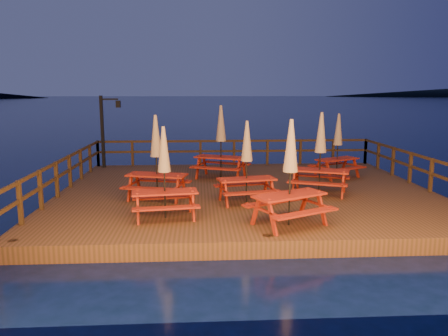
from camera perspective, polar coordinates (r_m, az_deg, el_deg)
The scene contains 12 objects.
ground at distance 14.46m, azimuth 2.87°, elevation -4.38°, with size 500.00×500.00×0.00m, color black.
deck at distance 14.41m, azimuth 2.88°, elevation -3.61°, with size 12.00×10.00×0.40m, color #422C15.
deck_piles at distance 14.54m, azimuth 2.86°, elevation -5.52°, with size 11.44×9.44×1.40m.
railing at distance 15.95m, azimuth 2.22°, elevation 1.27°, with size 11.80×9.75×1.10m.
lamp_post at distance 18.91m, azimuth -15.16°, elevation 5.47°, with size 0.85×0.18×3.00m.
picnic_table_0 at distance 12.51m, azimuth 2.99°, elevation 0.97°, with size 1.89×1.65×2.37m.
picnic_table_1 at distance 16.69m, azimuth 14.63°, elevation 2.98°, with size 2.10×1.98×2.38m.
picnic_table_2 at distance 16.01m, azimuth -0.40°, elevation 3.59°, with size 2.33×2.15×2.68m.
picnic_table_3 at distance 13.05m, azimuth -8.83°, elevation 1.57°, with size 2.07×1.84×2.51m.
picnic_table_4 at distance 11.04m, azimuth -7.81°, elevation -0.43°, with size 1.80×1.55×2.34m.
picnic_table_5 at distance 13.89m, azimuth 12.48°, elevation 2.06°, with size 2.21×2.03×2.56m.
picnic_table_6 at distance 10.46m, azimuth 8.64°, elevation -0.40°, with size 2.26×2.12×2.56m.
Camera 1 is at (-1.54, -13.91, 3.63)m, focal length 35.00 mm.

